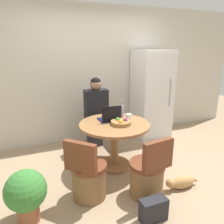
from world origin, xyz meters
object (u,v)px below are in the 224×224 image
at_px(dining_table, 114,135).
at_px(chair_near_camera, 148,176).
at_px(fruit_bowl, 121,122).
at_px(bottle, 122,111).
at_px(handbag, 153,210).
at_px(refrigerator, 151,95).
at_px(cat, 181,182).
at_px(potted_plant, 26,193).
at_px(chair_near_left_corner, 88,178).
at_px(person_seated, 96,110).
at_px(laptop, 110,117).

bearing_deg(dining_table, chair_near_camera, -82.24).
distance_m(fruit_bowl, bottle, 0.32).
relative_size(chair_near_camera, handbag, 2.72).
relative_size(refrigerator, handbag, 5.92).
height_order(cat, potted_plant, potted_plant).
height_order(chair_near_left_corner, person_seated, person_seated).
bearing_deg(potted_plant, refrigerator, 32.90).
distance_m(dining_table, handbag, 1.27).
xyz_separation_m(person_seated, laptop, (0.04, -0.61, 0.05)).
bearing_deg(potted_plant, handbag, -21.48).
bearing_deg(potted_plant, person_seated, 49.58).
bearing_deg(fruit_bowl, person_seated, 98.41).
relative_size(refrigerator, chair_near_left_corner, 2.17).
bearing_deg(refrigerator, potted_plant, -147.10).
bearing_deg(bottle, chair_near_camera, -95.23).
xyz_separation_m(dining_table, cat, (0.61, -0.86, -0.43)).
height_order(laptop, fruit_bowl, laptop).
bearing_deg(handbag, cat, 27.68).
bearing_deg(person_seated, chair_near_left_corner, 68.08).
height_order(fruit_bowl, bottle, bottle).
xyz_separation_m(dining_table, fruit_bowl, (0.07, -0.09, 0.23)).
height_order(fruit_bowl, cat, fruit_bowl).
height_order(refrigerator, handbag, refrigerator).
relative_size(chair_near_left_corner, bottle, 2.83).
relative_size(fruit_bowl, handbag, 1.01).
xyz_separation_m(chair_near_camera, bottle, (0.09, 1.01, 0.56)).
distance_m(refrigerator, chair_near_camera, 2.13).
distance_m(dining_table, person_seated, 0.78).
xyz_separation_m(chair_near_camera, potted_plant, (-1.41, 0.11, 0.08)).
distance_m(dining_table, chair_near_left_corner, 0.86).
bearing_deg(chair_near_camera, potted_plant, -12.01).
bearing_deg(dining_table, chair_near_left_corner, -135.75).
bearing_deg(refrigerator, laptop, -147.86).
relative_size(dining_table, handbag, 3.56).
bearing_deg(laptop, fruit_bowl, 111.31).
xyz_separation_m(fruit_bowl, bottle, (0.13, 0.28, 0.08)).
xyz_separation_m(person_seated, cat, (0.66, -1.62, -0.64)).
distance_m(dining_table, chair_near_camera, 0.86).
relative_size(refrigerator, laptop, 5.67).
bearing_deg(cat, bottle, -67.08).
xyz_separation_m(dining_table, chair_near_left_corner, (-0.59, -0.57, -0.25)).
distance_m(chair_near_camera, chair_near_left_corner, 0.74).
relative_size(person_seated, cat, 2.66).
relative_size(refrigerator, potted_plant, 2.94).
xyz_separation_m(dining_table, laptop, (-0.02, 0.14, 0.25)).
xyz_separation_m(chair_near_left_corner, laptop, (0.57, 0.72, 0.50)).
relative_size(chair_near_left_corner, fruit_bowl, 2.69).
xyz_separation_m(laptop, fruit_bowl, (0.09, -0.23, -0.02)).
xyz_separation_m(dining_table, chair_near_camera, (0.11, -0.82, -0.25)).
distance_m(refrigerator, potted_plant, 3.03).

